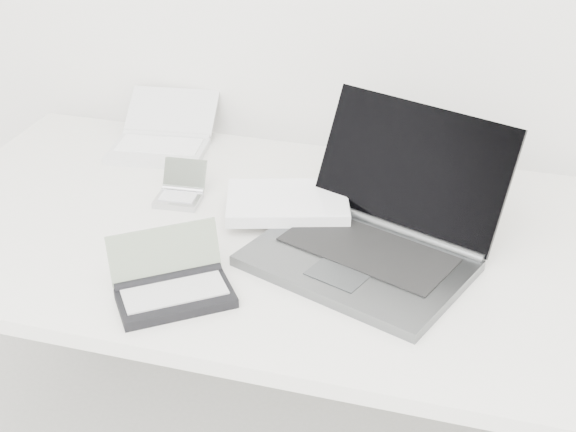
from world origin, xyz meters
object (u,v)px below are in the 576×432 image
(desk, at_px, (308,255))
(laptop_large, at_px, (352,226))
(netbook_open_white, at_px, (162,139))
(palmtop_charcoal, at_px, (172,286))

(desk, height_order, laptop_large, laptop_large)
(desk, distance_m, netbook_open_white, 0.53)
(netbook_open_white, bearing_deg, palmtop_charcoal, -72.23)
(desk, bearing_deg, laptop_large, -7.10)
(palmtop_charcoal, bearing_deg, laptop_large, 7.44)
(laptop_large, relative_size, palmtop_charcoal, 2.42)
(laptop_large, xyz_separation_m, netbook_open_white, (-0.52, 0.30, -0.02))
(netbook_open_white, height_order, palmtop_charcoal, palmtop_charcoal)
(desk, relative_size, laptop_large, 2.79)
(netbook_open_white, relative_size, palmtop_charcoal, 1.23)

